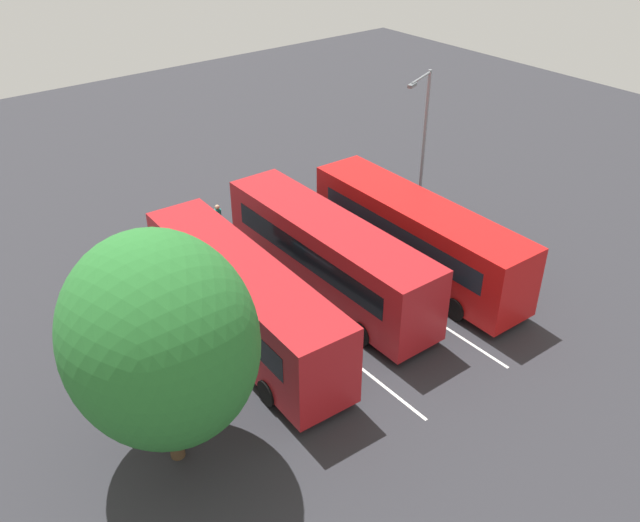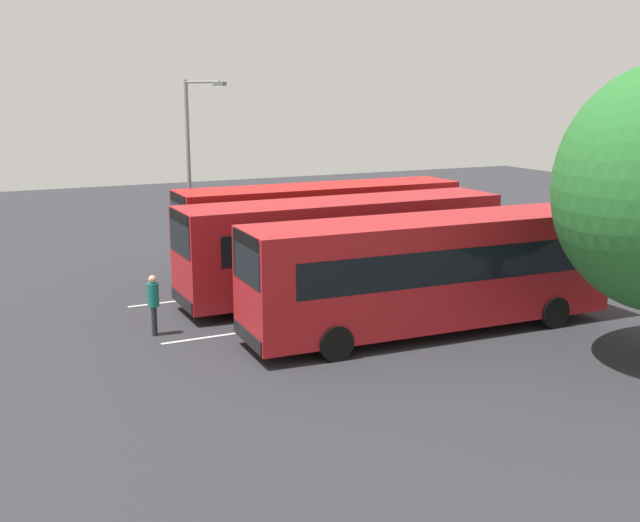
{
  "view_description": "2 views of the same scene",
  "coord_description": "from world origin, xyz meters",
  "px_view_note": "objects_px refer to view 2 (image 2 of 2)",
  "views": [
    {
      "loc": [
        -17.23,
        14.24,
        15.47
      ],
      "look_at": [
        0.36,
        0.48,
        1.73
      ],
      "focal_mm": 37.31,
      "sensor_mm": 36.0,
      "label": 1
    },
    {
      "loc": [
        12.06,
        21.76,
        6.68
      ],
      "look_at": [
        1.46,
        0.2,
        1.39
      ],
      "focal_mm": 43.04,
      "sensor_mm": 36.0,
      "label": 2
    }
  ],
  "objects_px": {
    "bus_center_left": "(342,245)",
    "pedestrian": "(153,300)",
    "bus_far_left": "(320,224)",
    "bus_center_right": "(430,270)",
    "street_lamp": "(192,158)"
  },
  "relations": [
    {
      "from": "bus_center_right",
      "to": "pedestrian",
      "type": "bearing_deg",
      "value": -21.32
    },
    {
      "from": "bus_far_left",
      "to": "pedestrian",
      "type": "relative_size",
      "value": 6.36
    },
    {
      "from": "pedestrian",
      "to": "street_lamp",
      "type": "xyz_separation_m",
      "value": [
        -3.98,
        -9.02,
        3.13
      ]
    },
    {
      "from": "bus_center_left",
      "to": "bus_far_left",
      "type": "bearing_deg",
      "value": -105.11
    },
    {
      "from": "bus_far_left",
      "to": "street_lamp",
      "type": "xyz_separation_m",
      "value": [
        3.71,
        -3.91,
        2.36
      ]
    },
    {
      "from": "bus_center_left",
      "to": "pedestrian",
      "type": "height_order",
      "value": "bus_center_left"
    },
    {
      "from": "bus_center_right",
      "to": "pedestrian",
      "type": "relative_size",
      "value": 6.38
    },
    {
      "from": "bus_center_right",
      "to": "bus_far_left",
      "type": "bearing_deg",
      "value": -91.46
    },
    {
      "from": "bus_center_right",
      "to": "street_lamp",
      "type": "relative_size",
      "value": 1.54
    },
    {
      "from": "bus_center_right",
      "to": "street_lamp",
      "type": "bearing_deg",
      "value": -73.03
    },
    {
      "from": "bus_far_left",
      "to": "street_lamp",
      "type": "relative_size",
      "value": 1.53
    },
    {
      "from": "bus_center_left",
      "to": "bus_center_right",
      "type": "height_order",
      "value": "same"
    },
    {
      "from": "bus_center_left",
      "to": "bus_center_right",
      "type": "distance_m",
      "value": 4.39
    },
    {
      "from": "bus_center_right",
      "to": "street_lamp",
      "type": "height_order",
      "value": "street_lamp"
    },
    {
      "from": "bus_far_left",
      "to": "pedestrian",
      "type": "xyz_separation_m",
      "value": [
        7.68,
        5.11,
        -0.77
      ]
    }
  ]
}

